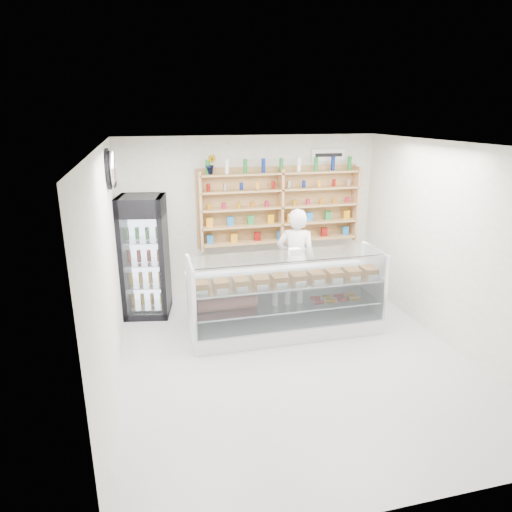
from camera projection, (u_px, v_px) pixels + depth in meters
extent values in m
plane|color=#AAAAAF|center=(294.00, 359.00, 6.11)|extent=(5.00, 5.00, 0.00)
plane|color=white|center=(300.00, 145.00, 5.26)|extent=(5.00, 5.00, 0.00)
plane|color=silver|center=(250.00, 217.00, 8.00)|extent=(4.50, 0.00, 4.50)
plane|color=silver|center=(407.00, 362.00, 3.37)|extent=(4.50, 0.00, 4.50)
plane|color=silver|center=(109.00, 275.00, 5.16)|extent=(0.00, 5.00, 5.00)
plane|color=silver|center=(454.00, 248.00, 6.21)|extent=(0.00, 5.00, 5.00)
cube|color=white|center=(286.00, 325.00, 6.83)|extent=(2.82, 0.80, 0.24)
cube|color=white|center=(279.00, 290.00, 7.04)|extent=(2.82, 0.05, 0.59)
cube|color=silver|center=(286.00, 303.00, 6.72)|extent=(2.71, 0.70, 0.02)
cube|color=silver|center=(287.00, 281.00, 6.61)|extent=(2.77, 0.74, 0.02)
cube|color=silver|center=(295.00, 297.00, 6.29)|extent=(2.77, 0.12, 0.98)
cube|color=silver|center=(288.00, 256.00, 6.45)|extent=(2.77, 0.56, 0.01)
imported|color=silver|center=(296.00, 261.00, 7.40)|extent=(0.74, 0.63, 1.72)
cube|color=black|center=(145.00, 257.00, 7.24)|extent=(0.81, 0.79, 1.94)
cube|color=#2B0435|center=(145.00, 209.00, 6.71)|extent=(0.68, 0.15, 0.27)
cube|color=silver|center=(149.00, 268.00, 6.98)|extent=(0.58, 0.12, 1.53)
cube|color=#AF7A52|center=(200.00, 211.00, 7.58)|extent=(0.04, 0.28, 1.33)
cube|color=#AF7A52|center=(281.00, 207.00, 7.91)|extent=(0.04, 0.28, 1.33)
cube|color=#AF7A52|center=(355.00, 203.00, 8.23)|extent=(0.04, 0.28, 1.33)
cube|color=#AF7A52|center=(280.00, 240.00, 8.09)|extent=(2.80, 0.28, 0.03)
cube|color=#AF7A52|center=(280.00, 223.00, 8.00)|extent=(2.80, 0.28, 0.03)
cube|color=#AF7A52|center=(281.00, 207.00, 7.90)|extent=(2.80, 0.28, 0.03)
cube|color=#AF7A52|center=(281.00, 189.00, 7.81)|extent=(2.80, 0.28, 0.03)
cube|color=#AF7A52|center=(281.00, 173.00, 7.73)|extent=(2.80, 0.28, 0.03)
imported|color=#1E6626|center=(210.00, 164.00, 7.40)|extent=(0.20, 0.18, 0.32)
ellipsoid|color=silver|center=(112.00, 169.00, 5.98)|extent=(0.15, 0.50, 0.50)
cube|color=white|center=(328.00, 155.00, 7.98)|extent=(0.62, 0.03, 0.20)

